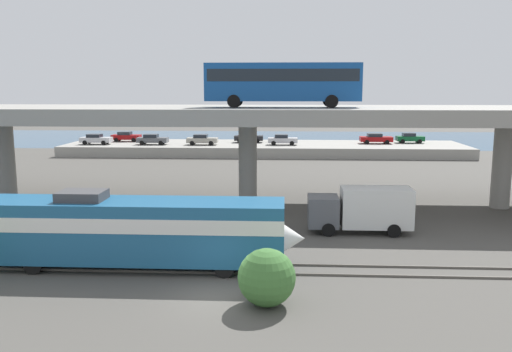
% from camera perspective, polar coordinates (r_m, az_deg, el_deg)
% --- Properties ---
extents(ground_plane, '(260.00, 260.00, 0.00)m').
position_cam_1_polar(ground_plane, '(25.22, -4.11, -12.91)').
color(ground_plane, '#4C4944').
extents(rail_strip_near, '(110.00, 0.12, 0.12)m').
position_cam_1_polar(rail_strip_near, '(28.21, -3.27, -10.30)').
color(rail_strip_near, '#59544C').
rests_on(rail_strip_near, ground_plane).
extents(rail_strip_far, '(110.00, 0.12, 0.12)m').
position_cam_1_polar(rail_strip_far, '(29.62, -2.95, -9.33)').
color(rail_strip_far, '#59544C').
rests_on(rail_strip_far, ground_plane).
extents(train_locomotive, '(17.09, 3.04, 4.18)m').
position_cam_1_polar(train_locomotive, '(29.03, -11.39, -5.50)').
color(train_locomotive, '#1E5984').
rests_on(train_locomotive, ground_plane).
extents(highway_overpass, '(96.00, 11.54, 8.05)m').
position_cam_1_polar(highway_overpass, '(43.31, -0.90, 6.31)').
color(highway_overpass, gray).
rests_on(highway_overpass, ground_plane).
extents(transit_bus_on_overpass, '(12.00, 2.68, 3.40)m').
position_cam_1_polar(transit_bus_on_overpass, '(42.15, 2.90, 10.14)').
color(transit_bus_on_overpass, '#14478C').
rests_on(transit_bus_on_overpass, highway_overpass).
extents(service_truck_east, '(6.80, 2.46, 3.04)m').
position_cam_1_polar(service_truck_east, '(36.20, 11.33, -3.44)').
color(service_truck_east, '#515459').
rests_on(service_truck_east, ground_plane).
extents(pier_parking_lot, '(57.94, 12.37, 1.46)m').
position_cam_1_polar(pier_parking_lot, '(78.70, 0.89, 2.95)').
color(pier_parking_lot, gray).
rests_on(pier_parking_lot, ground_plane).
extents(parked_car_0, '(4.34, 1.90, 1.50)m').
position_cam_1_polar(parked_car_0, '(84.18, -13.73, 4.14)').
color(parked_car_0, maroon).
rests_on(parked_car_0, pier_parking_lot).
extents(parked_car_1, '(4.69, 2.00, 1.50)m').
position_cam_1_polar(parked_car_1, '(80.53, 12.68, 3.95)').
color(parked_car_1, maroon).
rests_on(parked_car_1, pier_parking_lot).
extents(parked_car_2, '(4.22, 1.86, 1.50)m').
position_cam_1_polar(parked_car_2, '(76.85, 2.85, 3.91)').
color(parked_car_2, '#B7B7BC').
rests_on(parked_car_2, pier_parking_lot).
extents(parked_car_3, '(4.41, 1.95, 1.50)m').
position_cam_1_polar(parked_car_3, '(80.99, -16.76, 3.81)').
color(parked_car_3, '#B7B7BC').
rests_on(parked_car_3, pier_parking_lot).
extents(parked_car_4, '(4.38, 1.92, 1.50)m').
position_cam_1_polar(parked_car_4, '(77.25, -5.80, 3.91)').
color(parked_car_4, '#9E998C').
rests_on(parked_car_4, pier_parking_lot).
extents(parked_car_5, '(4.28, 1.94, 1.50)m').
position_cam_1_polar(parked_car_5, '(80.22, -0.81, 4.16)').
color(parked_car_5, black).
rests_on(parked_car_5, pier_parking_lot).
extents(parked_car_6, '(4.00, 1.85, 1.50)m').
position_cam_1_polar(parked_car_6, '(82.67, 16.12, 3.94)').
color(parked_car_6, '#0C4C26').
rests_on(parked_car_6, pier_parking_lot).
extents(parked_car_7, '(4.39, 1.88, 1.50)m').
position_cam_1_polar(parked_car_7, '(78.69, -11.03, 3.88)').
color(parked_car_7, '#515459').
rests_on(parked_car_7, pier_parking_lot).
extents(harbor_water, '(140.00, 36.00, 0.01)m').
position_cam_1_polar(harbor_water, '(101.64, 1.39, 4.00)').
color(harbor_water, '#2D5170').
rests_on(harbor_water, ground_plane).
extents(shrub_right, '(2.59, 2.59, 2.59)m').
position_cam_1_polar(shrub_right, '(23.95, 1.15, -10.79)').
color(shrub_right, '#3F7235').
rests_on(shrub_right, ground_plane).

